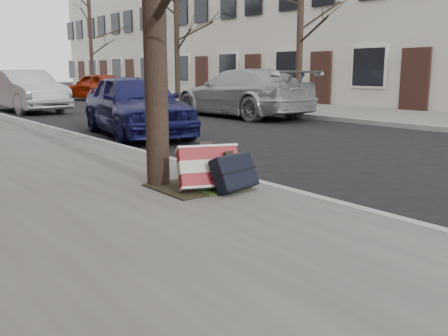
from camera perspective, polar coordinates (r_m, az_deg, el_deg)
ground at (r=6.06m, az=19.30°, el=-2.64°), size 120.00×120.00×0.00m
far_sidewalk at (r=22.27m, az=-2.27°, el=7.65°), size 4.00×70.00×0.12m
house_far at (r=26.49m, az=6.26°, el=15.80°), size 6.70×40.00×7.20m
dirt_patch at (r=5.45m, az=-3.34°, el=-2.13°), size 0.85×0.85×0.02m
suitcase_red at (r=5.25m, az=-1.79°, el=-0.01°), size 0.71×0.55×0.48m
suitcase_navy at (r=5.21m, az=1.18°, el=-0.46°), size 0.59×0.41×0.42m
car_near_front at (r=10.85m, az=-10.04°, el=7.18°), size 2.26×4.15×1.34m
car_near_mid at (r=18.41m, az=-21.78°, el=8.19°), size 1.85×4.38×1.41m
car_far_front at (r=15.21m, az=2.00°, el=8.57°), size 2.11×4.98×1.43m
car_far_back at (r=24.52m, az=-14.38°, el=9.01°), size 2.51×4.08×1.30m
tree_far_a at (r=17.03m, az=8.67°, el=14.80°), size 0.22×0.22×4.81m
tree_far_b at (r=22.96m, az=-5.41°, el=14.08°), size 0.24×0.24×4.98m
tree_far_c at (r=31.54m, az=-14.97°, el=13.38°), size 0.22×0.22×5.48m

